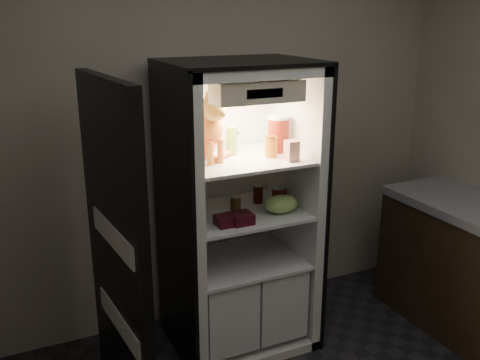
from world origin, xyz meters
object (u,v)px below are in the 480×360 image
object	(u,v)px
tabby_cat	(204,133)
soda_can_a	(258,194)
condiment_jar	(236,202)
refrigerator	(237,229)
cream_carton	(292,151)
mayo_tub	(232,141)
soda_can_c	(277,197)
salsa_jar	(271,146)
berry_box_left	(226,221)
grape_bag	(281,204)
soda_can_b	(281,196)
parmesan_shaker	(232,140)
pepper_jar	(278,134)
berry_box_right	(241,218)

from	to	relation	value
tabby_cat	soda_can_a	xyz separation A→B (m)	(0.39, 0.04, -0.45)
condiment_jar	tabby_cat	bearing A→B (deg)	177.12
refrigerator	cream_carton	bearing A→B (deg)	-47.23
tabby_cat	mayo_tub	bearing A→B (deg)	17.40
soda_can_a	soda_can_c	xyz separation A→B (m)	(0.08, -0.12, 0.00)
mayo_tub	soda_can_c	distance (m)	0.47
salsa_jar	soda_can_c	world-z (taller)	salsa_jar
condiment_jar	berry_box_left	size ratio (longest dim) A/B	0.79
salsa_jar	soda_can_a	bearing A→B (deg)	91.34
grape_bag	salsa_jar	bearing A→B (deg)	126.08
tabby_cat	cream_carton	distance (m)	0.53
soda_can_a	soda_can_b	size ratio (longest dim) A/B	0.98
parmesan_shaker	pepper_jar	xyz separation A→B (m)	(0.30, -0.06, 0.03)
condiment_jar	soda_can_c	bearing A→B (deg)	-14.80
berry_box_right	salsa_jar	bearing A→B (deg)	24.82
condiment_jar	berry_box_right	size ratio (longest dim) A/B	0.74
tabby_cat	refrigerator	bearing A→B (deg)	-8.40
tabby_cat	berry_box_left	size ratio (longest dim) A/B	3.71
mayo_tub	salsa_jar	xyz separation A→B (m)	(0.15, -0.25, 0.00)
pepper_jar	soda_can_c	xyz separation A→B (m)	(-0.03, -0.06, -0.40)
pepper_jar	cream_carton	world-z (taller)	pepper_jar
tabby_cat	grape_bag	world-z (taller)	tabby_cat
mayo_tub	soda_can_b	xyz separation A→B (m)	(0.26, -0.20, -0.35)
parmesan_shaker	soda_can_b	world-z (taller)	parmesan_shaker
mayo_tub	parmesan_shaker	bearing A→B (deg)	-116.07
soda_can_b	grape_bag	world-z (taller)	soda_can_b
tabby_cat	berry_box_right	world-z (taller)	tabby_cat
mayo_tub	cream_carton	xyz separation A→B (m)	(0.22, -0.38, -0.00)
pepper_jar	salsa_jar	bearing A→B (deg)	-136.16
salsa_jar	refrigerator	bearing A→B (deg)	142.55
soda_can_c	cream_carton	bearing A→B (deg)	-91.52
berry_box_right	parmesan_shaker	bearing A→B (deg)	76.54
cream_carton	grape_bag	bearing A→B (deg)	110.44
soda_can_a	berry_box_left	xyz separation A→B (m)	(-0.35, -0.27, -0.03)
pepper_jar	grape_bag	bearing A→B (deg)	-110.62
parmesan_shaker	pepper_jar	size ratio (longest dim) A/B	0.77
mayo_tub	soda_can_b	world-z (taller)	mayo_tub
tabby_cat	mayo_tub	xyz separation A→B (m)	(0.24, 0.13, -0.10)
cream_carton	soda_can_c	xyz separation A→B (m)	(0.00, 0.17, -0.35)
salsa_jar	soda_can_b	distance (m)	0.38
tabby_cat	soda_can_a	world-z (taller)	tabby_cat
pepper_jar	soda_can_c	size ratio (longest dim) A/B	1.81
grape_bag	soda_can_a	bearing A→B (deg)	102.28
refrigerator	soda_can_c	xyz separation A→B (m)	(0.24, -0.09, 0.21)
parmesan_shaker	soda_can_c	xyz separation A→B (m)	(0.26, -0.13, -0.38)
tabby_cat	soda_can_b	bearing A→B (deg)	-18.83
cream_carton	condiment_jar	size ratio (longest dim) A/B	1.32
pepper_jar	cream_carton	size ratio (longest dim) A/B	1.86
cream_carton	berry_box_left	size ratio (longest dim) A/B	1.05
soda_can_c	condiment_jar	xyz separation A→B (m)	(-0.26, 0.07, -0.02)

